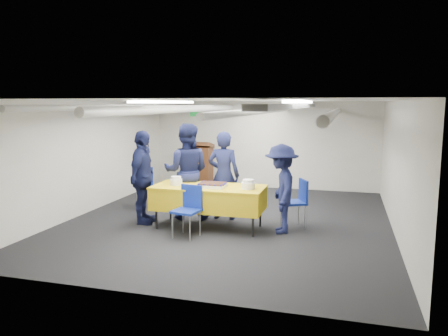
% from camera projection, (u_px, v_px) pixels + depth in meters
% --- Properties ---
extents(ground, '(7.00, 7.00, 0.00)m').
position_uv_depth(ground, '(229.00, 220.00, 8.48)').
color(ground, black).
rests_on(ground, ground).
extents(room_shell, '(6.00, 7.00, 2.30)m').
position_uv_depth(room_shell, '(239.00, 126.00, 8.58)').
color(room_shell, silver).
rests_on(room_shell, ground).
extents(serving_table, '(2.01, 0.91, 0.77)m').
position_uv_depth(serving_table, '(209.00, 198.00, 7.88)').
color(serving_table, black).
rests_on(serving_table, ground).
extents(sheet_cake, '(0.48, 0.37, 0.09)m').
position_uv_depth(sheet_cake, '(212.00, 185.00, 7.75)').
color(sheet_cake, white).
rests_on(sheet_cake, serving_table).
extents(plate_stack_left, '(0.22, 0.22, 0.16)m').
position_uv_depth(plate_stack_left, '(176.00, 181.00, 7.95)').
color(plate_stack_left, white).
rests_on(plate_stack_left, serving_table).
extents(plate_stack_right, '(0.24, 0.24, 0.17)m').
position_uv_depth(plate_stack_right, '(248.00, 185.00, 7.59)').
color(plate_stack_right, white).
rests_on(plate_stack_right, serving_table).
extents(podium, '(0.62, 0.53, 1.25)m').
position_uv_depth(podium, '(201.00, 165.00, 11.72)').
color(podium, '#5B3116').
rests_on(podium, ground).
extents(chair_near, '(0.49, 0.49, 0.87)m').
position_uv_depth(chair_near, '(189.00, 205.00, 7.40)').
color(chair_near, gray).
rests_on(chair_near, ground).
extents(chair_right, '(0.56, 0.56, 0.87)m').
position_uv_depth(chair_right, '(298.00, 198.00, 7.98)').
color(chair_right, gray).
rests_on(chair_right, ground).
extents(chair_left, '(0.59, 0.59, 0.87)m').
position_uv_depth(chair_left, '(145.00, 184.00, 9.38)').
color(chair_left, gray).
rests_on(chair_left, ground).
extents(sailor_a, '(0.63, 0.42, 1.72)m').
position_uv_depth(sailor_a, '(224.00, 175.00, 8.48)').
color(sailor_a, black).
rests_on(sailor_a, ground).
extents(sailor_b, '(1.03, 0.87, 1.87)m').
position_uv_depth(sailor_b, '(186.00, 171.00, 8.49)').
color(sailor_b, black).
rests_on(sailor_b, ground).
extents(sailor_c, '(0.55, 1.07, 1.75)m').
position_uv_depth(sailor_c, '(143.00, 177.00, 8.15)').
color(sailor_c, black).
rests_on(sailor_c, ground).
extents(sailor_d, '(0.79, 1.11, 1.56)m').
position_uv_depth(sailor_d, '(281.00, 189.00, 7.57)').
color(sailor_d, black).
rests_on(sailor_d, ground).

